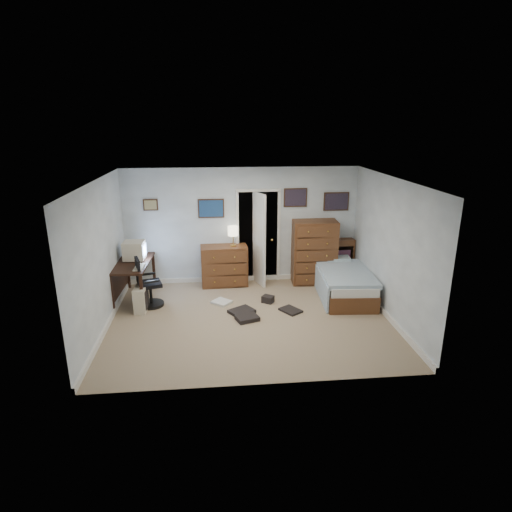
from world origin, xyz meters
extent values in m
cube|color=gray|center=(0.00, 0.00, -0.01)|extent=(5.00, 4.00, 0.02)
cube|color=black|center=(-2.20, 1.13, 0.76)|extent=(0.69, 1.38, 0.04)
cube|color=black|center=(-2.50, 0.51, 0.37)|extent=(0.05, 0.05, 0.74)
cube|color=black|center=(-1.96, 0.49, 0.37)|extent=(0.05, 0.05, 0.74)
cube|color=black|center=(-2.44, 1.78, 0.37)|extent=(0.05, 0.05, 0.74)
cube|color=black|center=(-1.90, 1.76, 0.37)|extent=(0.05, 0.05, 0.74)
cube|color=black|center=(-2.49, 1.15, 0.42)|extent=(0.09, 1.25, 0.52)
cube|color=beige|center=(-2.18, 1.28, 0.98)|extent=(0.41, 0.39, 0.35)
cube|color=#8CB2F2|center=(-1.98, 1.27, 0.98)|extent=(0.02, 0.29, 0.23)
cube|color=beige|center=(-2.18, 1.28, 0.79)|extent=(0.27, 0.27, 0.02)
cube|color=beige|center=(-2.02, 0.78, 0.79)|extent=(0.18, 0.42, 0.03)
cube|color=beige|center=(-2.00, 0.58, 0.23)|extent=(0.23, 0.45, 0.47)
cube|color=black|center=(-1.89, 0.58, 0.23)|extent=(0.02, 0.31, 0.37)
cylinder|color=black|center=(-1.85, 0.79, 0.03)|extent=(0.59, 0.59, 0.05)
cylinder|color=black|center=(-1.85, 0.79, 0.23)|extent=(0.07, 0.07, 0.36)
cube|color=black|center=(-1.85, 0.79, 0.45)|extent=(0.50, 0.50, 0.07)
cube|color=black|center=(-2.04, 0.73, 0.73)|extent=(0.16, 0.36, 0.50)
cube|color=black|center=(-1.78, 0.58, 0.57)|extent=(0.27, 0.12, 0.04)
cube|color=black|center=(-1.91, 1.00, 0.57)|extent=(0.27, 0.12, 0.04)
cube|color=maroon|center=(-2.32, 2.21, 0.45)|extent=(0.19, 0.19, 0.89)
cube|color=brown|center=(-0.41, 1.77, 0.44)|extent=(1.01, 0.54, 0.87)
cylinder|color=gold|center=(-0.21, 1.77, 0.88)|extent=(0.14, 0.14, 0.02)
cylinder|color=gold|center=(-0.21, 1.77, 1.01)|extent=(0.03, 0.03, 0.26)
cylinder|color=beige|center=(-0.21, 1.77, 1.20)|extent=(0.23, 0.23, 0.20)
cube|color=black|center=(0.35, 2.30, 1.00)|extent=(0.90, 0.60, 2.00)
cube|color=white|center=(-0.10, 1.97, 1.00)|extent=(0.06, 0.05, 2.00)
cube|color=white|center=(0.80, 1.97, 1.00)|extent=(0.06, 0.05, 2.00)
cube|color=white|center=(0.35, 1.97, 2.02)|extent=(0.96, 0.05, 0.06)
cube|color=white|center=(0.31, 1.86, 1.00)|extent=(0.31, 0.77, 2.00)
sphere|color=gold|center=(0.62, 1.71, 1.00)|extent=(0.06, 0.06, 0.06)
cube|color=brown|center=(1.55, 1.75, 0.69)|extent=(0.97, 0.60, 1.39)
cube|color=brown|center=(1.96, 1.88, 0.46)|extent=(1.04, 0.31, 0.93)
cube|color=black|center=(1.96, 1.80, 0.64)|extent=(0.95, 0.16, 0.31)
cube|color=maroon|center=(1.96, 1.80, 0.60)|extent=(0.83, 0.17, 0.23)
cube|color=brown|center=(2.00, 0.92, 0.16)|extent=(1.05, 1.92, 0.33)
cube|color=white|center=(2.00, 0.92, 0.41)|extent=(1.01, 1.88, 0.17)
cube|color=#5B85AA|center=(1.99, 0.83, 0.51)|extent=(1.09, 1.64, 0.09)
cube|color=#5B85AA|center=(1.50, 0.86, 0.26)|extent=(0.14, 1.58, 0.50)
cube|color=#6896A7|center=(2.05, 1.62, 0.55)|extent=(0.53, 0.39, 0.12)
cube|color=#331E11|center=(-1.90, 1.98, 1.75)|extent=(0.30, 0.03, 0.24)
cube|color=#8E714D|center=(-1.90, 1.96, 1.75)|extent=(0.25, 0.01, 0.19)
cube|color=#331E11|center=(-0.65, 1.98, 1.65)|extent=(0.55, 0.03, 0.40)
cube|color=#0C0E54|center=(-0.65, 1.96, 1.65)|extent=(0.50, 0.01, 0.35)
cube|color=#331E11|center=(1.15, 1.98, 1.85)|extent=(0.50, 0.03, 0.40)
cube|color=black|center=(1.15, 1.96, 1.85)|extent=(0.45, 0.01, 0.35)
cube|color=#331E11|center=(2.05, 1.98, 1.75)|extent=(0.55, 0.03, 0.40)
cube|color=black|center=(2.05, 1.96, 1.75)|extent=(0.50, 0.01, 0.35)
cube|color=silver|center=(-0.49, 0.76, 0.02)|extent=(0.44, 0.44, 0.05)
cube|color=black|center=(-0.05, -0.03, 0.04)|extent=(0.46, 0.40, 0.08)
cube|color=black|center=(0.41, 0.72, 0.07)|extent=(0.27, 0.26, 0.14)
cube|color=black|center=(-0.13, 0.29, 0.03)|extent=(0.55, 0.52, 0.06)
cube|color=black|center=(0.79, 0.27, 0.02)|extent=(0.46, 0.48, 0.04)
camera|label=1|loc=(-0.58, -6.97, 3.42)|focal=30.00mm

